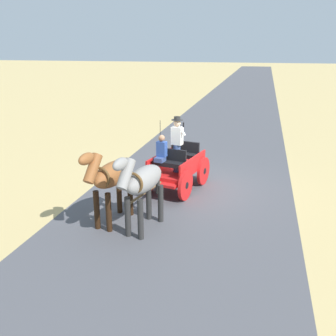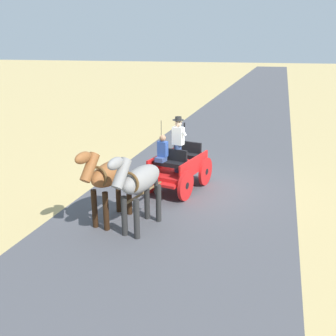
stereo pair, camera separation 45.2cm
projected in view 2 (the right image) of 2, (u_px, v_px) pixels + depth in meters
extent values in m
plane|color=tan|center=(195.00, 186.00, 12.83)|extent=(200.00, 200.00, 0.00)
cube|color=#4C4C51|center=(195.00, 186.00, 12.83)|extent=(6.57, 160.00, 0.01)
cube|color=red|center=(178.00, 170.00, 12.42)|extent=(1.63, 2.40, 0.12)
cube|color=red|center=(194.00, 164.00, 12.08)|extent=(0.49, 2.06, 0.44)
cube|color=red|center=(163.00, 159.00, 12.59)|extent=(0.49, 2.06, 0.44)
cube|color=red|center=(160.00, 184.00, 11.43)|extent=(1.11, 0.46, 0.08)
cube|color=red|center=(193.00, 165.00, 13.48)|extent=(0.75, 0.34, 0.06)
cube|color=black|center=(170.00, 164.00, 11.80)|extent=(1.07, 0.56, 0.14)
cube|color=black|center=(172.00, 156.00, 11.88)|extent=(1.01, 0.29, 0.44)
cube|color=black|center=(185.00, 155.00, 12.72)|extent=(1.07, 0.56, 0.14)
cube|color=black|center=(187.00, 148.00, 12.80)|extent=(1.01, 0.29, 0.44)
cylinder|color=red|center=(186.00, 185.00, 11.54)|extent=(0.30, 0.96, 0.96)
cylinder|color=black|center=(186.00, 185.00, 11.54)|extent=(0.16, 0.23, 0.21)
cylinder|color=red|center=(150.00, 179.00, 12.13)|extent=(0.30, 0.96, 0.96)
cylinder|color=black|center=(150.00, 179.00, 12.13)|extent=(0.16, 0.23, 0.21)
cylinder|color=red|center=(205.00, 171.00, 12.83)|extent=(0.30, 0.96, 0.96)
cylinder|color=black|center=(205.00, 171.00, 12.83)|extent=(0.16, 0.23, 0.21)
cylinder|color=red|center=(172.00, 166.00, 13.42)|extent=(0.30, 0.96, 0.96)
cylinder|color=black|center=(172.00, 166.00, 13.42)|extent=(0.16, 0.23, 0.21)
cylinder|color=brown|center=(143.00, 193.00, 10.60)|extent=(0.48, 1.97, 0.07)
cylinder|color=black|center=(161.00, 141.00, 11.72)|extent=(0.02, 0.02, 1.30)
cylinder|color=#384C7F|center=(178.00, 158.00, 11.92)|extent=(0.22, 0.22, 0.90)
cube|color=silver|center=(178.00, 136.00, 11.69)|extent=(0.38, 0.29, 0.56)
sphere|color=beige|center=(178.00, 123.00, 11.57)|extent=(0.22, 0.22, 0.22)
cylinder|color=black|center=(178.00, 120.00, 11.54)|extent=(0.36, 0.36, 0.01)
cylinder|color=black|center=(178.00, 118.00, 11.52)|extent=(0.20, 0.20, 0.10)
cylinder|color=silver|center=(183.00, 131.00, 11.52)|extent=(0.27, 0.13, 0.32)
cube|color=black|center=(184.00, 125.00, 11.42)|extent=(0.03, 0.07, 0.14)
cube|color=#384C7F|center=(161.00, 159.00, 11.77)|extent=(0.34, 0.37, 0.14)
cube|color=#2D4C99|center=(163.00, 149.00, 11.77)|extent=(0.33, 0.26, 0.48)
sphere|color=#9E7051|center=(163.00, 138.00, 11.66)|extent=(0.20, 0.20, 0.20)
ellipsoid|color=gray|center=(141.00, 179.00, 9.48)|extent=(0.86, 1.64, 0.64)
cylinder|color=#272726|center=(137.00, 219.00, 9.20)|extent=(0.15, 0.15, 1.05)
cylinder|color=#272726|center=(124.00, 216.00, 9.37)|extent=(0.15, 0.15, 1.05)
cylinder|color=#272726|center=(159.00, 203.00, 10.12)|extent=(0.15, 0.15, 1.05)
cylinder|color=#272726|center=(147.00, 201.00, 10.28)|extent=(0.15, 0.15, 1.05)
cylinder|color=gray|center=(122.00, 173.00, 8.65)|extent=(0.38, 0.69, 0.73)
ellipsoid|color=gray|center=(115.00, 163.00, 8.37)|extent=(0.32, 0.57, 0.28)
cube|color=#272726|center=(122.00, 172.00, 8.66)|extent=(0.16, 0.50, 0.56)
cylinder|color=#272726|center=(156.00, 181.00, 10.20)|extent=(0.11, 0.11, 0.70)
torus|color=brown|center=(129.00, 183.00, 9.00)|extent=(0.55, 0.18, 0.55)
ellipsoid|color=brown|center=(111.00, 173.00, 9.91)|extent=(0.84, 1.64, 0.64)
cylinder|color=black|center=(106.00, 211.00, 9.63)|extent=(0.15, 0.15, 1.05)
cylinder|color=black|center=(95.00, 209.00, 9.79)|extent=(0.15, 0.15, 1.05)
cylinder|color=black|center=(129.00, 197.00, 10.55)|extent=(0.15, 0.15, 1.05)
cylinder|color=black|center=(118.00, 195.00, 10.71)|extent=(0.15, 0.15, 1.05)
cylinder|color=brown|center=(90.00, 167.00, 9.07)|extent=(0.38, 0.69, 0.73)
ellipsoid|color=brown|center=(83.00, 158.00, 8.79)|extent=(0.32, 0.57, 0.28)
cube|color=black|center=(90.00, 166.00, 9.08)|extent=(0.15, 0.50, 0.56)
cylinder|color=black|center=(127.00, 176.00, 10.63)|extent=(0.11, 0.11, 0.70)
torus|color=brown|center=(98.00, 176.00, 9.42)|extent=(0.55, 0.17, 0.55)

